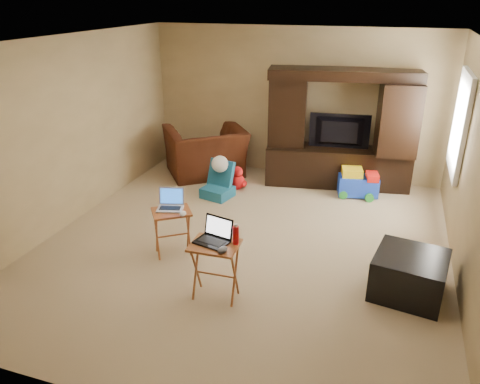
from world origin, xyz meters
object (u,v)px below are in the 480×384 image
(child_rocker, at_px, (217,180))
(laptop_right, at_px, (211,232))
(water_bottle, at_px, (236,235))
(mouse_right, at_px, (222,250))
(push_toy, at_px, (358,182))
(entertainment_center, at_px, (340,129))
(ottoman, at_px, (409,275))
(laptop_left, at_px, (170,200))
(mouse_left, at_px, (183,214))
(tray_table_right, at_px, (215,271))
(television, at_px, (339,132))
(tray_table_left, at_px, (173,232))
(recliner, at_px, (206,152))
(plush_toy, at_px, (237,178))

(child_rocker, bearing_deg, laptop_right, -56.19)
(water_bottle, bearing_deg, mouse_right, -109.29)
(push_toy, relative_size, laptop_right, 1.87)
(entertainment_center, distance_m, laptop_right, 3.69)
(ottoman, bearing_deg, laptop_left, -179.85)
(laptop_left, bearing_deg, mouse_left, -40.08)
(tray_table_right, bearing_deg, mouse_left, 134.85)
(mouse_right, distance_m, water_bottle, 0.22)
(ottoman, bearing_deg, entertainment_center, 111.88)
(ottoman, bearing_deg, laptop_right, -160.68)
(entertainment_center, distance_m, television, 0.06)
(laptop_right, distance_m, water_bottle, 0.25)
(entertainment_center, height_order, mouse_right, entertainment_center)
(push_toy, bearing_deg, television, 126.21)
(push_toy, height_order, laptop_right, laptop_right)
(child_rocker, distance_m, mouse_right, 2.82)
(entertainment_center, height_order, water_bottle, entertainment_center)
(tray_table_left, xyz_separation_m, mouse_right, (0.95, -0.79, 0.37))
(recliner, height_order, laptop_right, laptop_right)
(push_toy, bearing_deg, mouse_left, -136.66)
(tray_table_left, relative_size, laptop_right, 1.75)
(television, xyz_separation_m, ottoman, (1.17, -2.86, -0.68))
(tray_table_left, bearing_deg, laptop_left, 99.29)
(recliner, height_order, tray_table_left, recliner)
(television, distance_m, push_toy, 0.87)
(entertainment_center, xyz_separation_m, tray_table_left, (-1.58, -2.94, -0.66))
(plush_toy, xyz_separation_m, laptop_right, (0.70, -2.86, 0.56))
(television, bearing_deg, ottoman, 105.95)
(entertainment_center, bearing_deg, plush_toy, -163.31)
(laptop_left, relative_size, water_bottle, 1.56)
(recliner, height_order, plush_toy, recliner)
(ottoman, relative_size, mouse_left, 6.05)
(plush_toy, height_order, mouse_left, mouse_left)
(mouse_left, height_order, mouse_right, mouse_right)
(push_toy, bearing_deg, mouse_right, -119.34)
(child_rocker, height_order, ottoman, child_rocker)
(water_bottle, bearing_deg, ottoman, 20.03)
(mouse_left, bearing_deg, television, 64.80)
(child_rocker, xyz_separation_m, ottoman, (2.86, -1.76, -0.06))
(ottoman, bearing_deg, water_bottle, -159.97)
(recliner, xyz_separation_m, laptop_left, (0.63, -2.65, 0.28))
(entertainment_center, distance_m, laptop_left, 3.34)
(push_toy, bearing_deg, laptop_right, -122.76)
(laptop_right, bearing_deg, entertainment_center, 90.56)
(entertainment_center, relative_size, water_bottle, 11.92)
(recliner, distance_m, push_toy, 2.65)
(child_rocker, xyz_separation_m, tray_table_left, (0.11, -1.80, 0.01))
(ottoman, xyz_separation_m, laptop_right, (-1.97, -0.69, 0.53))
(television, xyz_separation_m, child_rocker, (-1.69, -1.10, -0.63))
(tray_table_right, xyz_separation_m, mouse_right, (0.13, -0.12, 0.34))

